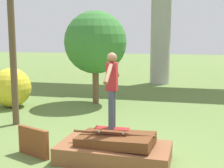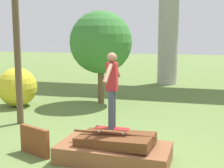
{
  "view_description": "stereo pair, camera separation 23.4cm",
  "coord_description": "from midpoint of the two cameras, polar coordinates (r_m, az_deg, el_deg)",
  "views": [
    {
      "loc": [
        1.46,
        -6.27,
        2.71
      ],
      "look_at": [
        -0.05,
        0.03,
        1.7
      ],
      "focal_mm": 50.0,
      "sensor_mm": 36.0,
      "label": 1
    },
    {
      "loc": [
        1.69,
        -6.21,
        2.71
      ],
      "look_at": [
        -0.05,
        0.03,
        1.7
      ],
      "focal_mm": 50.0,
      "sensor_mm": 36.0,
      "label": 2
    }
  ],
  "objects": [
    {
      "name": "bush_yellow_flowering",
      "position": [
        12.48,
        -18.45,
        -0.63
      ],
      "size": [
        1.49,
        1.49,
        1.49
      ],
      "color": "gold",
      "rests_on": "ground_plane"
    },
    {
      "name": "utility_pole",
      "position": [
        9.82,
        -18.63,
        11.29
      ],
      "size": [
        1.3,
        0.2,
        6.15
      ],
      "color": "brown",
      "rests_on": "ground_plane"
    },
    {
      "name": "skater",
      "position": [
        6.56,
        -1.02,
        -0.16
      ],
      "size": [
        0.22,
        1.23,
        1.62
      ],
      "color": "#383D4C",
      "rests_on": "skateboard"
    },
    {
      "name": "scrap_plank_loose",
      "position": [
        7.4,
        -15.08,
        -10.21
      ],
      "size": [
        0.88,
        0.43,
        0.65
      ],
      "color": "brown",
      "rests_on": "ground_plane"
    },
    {
      "name": "skateboard",
      "position": [
        6.77,
        -1.0,
        -8.16
      ],
      "size": [
        0.75,
        0.23,
        0.09
      ],
      "color": "maroon",
      "rests_on": "scrap_pile"
    },
    {
      "name": "ground_plane",
      "position": [
        6.98,
        -0.64,
        -13.93
      ],
      "size": [
        80.0,
        80.0,
        0.0
      ],
      "primitive_type": "plane",
      "color": "olive"
    },
    {
      "name": "scrap_pile",
      "position": [
        6.89,
        -0.58,
        -11.98
      ],
      "size": [
        2.45,
        1.26,
        0.65
      ],
      "color": "brown",
      "rests_on": "ground_plane"
    },
    {
      "name": "tree_behind_left",
      "position": [
        12.4,
        -3.61,
        7.58
      ],
      "size": [
        2.47,
        2.47,
        3.68
      ],
      "color": "brown",
      "rests_on": "ground_plane"
    }
  ]
}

